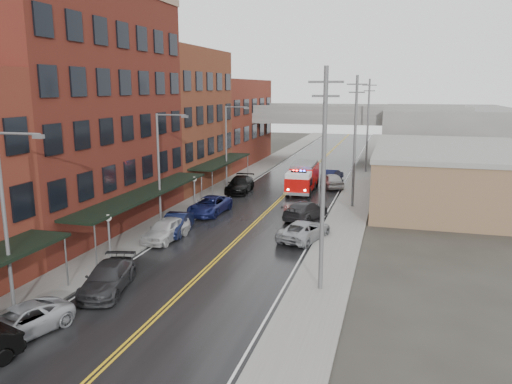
# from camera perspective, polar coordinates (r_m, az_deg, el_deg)

# --- Properties ---
(road) EXTENTS (11.00, 160.00, 0.02)m
(road) POSITION_cam_1_polar(r_m,az_deg,el_deg) (43.44, 0.84, -2.69)
(road) COLOR black
(road) RESTS_ON ground
(sidewalk_left) EXTENTS (3.00, 160.00, 0.15)m
(sidewalk_left) POSITION_cam_1_polar(r_m,az_deg,el_deg) (45.77, -8.03, -1.96)
(sidewalk_left) COLOR slate
(sidewalk_left) RESTS_ON ground
(sidewalk_right) EXTENTS (3.00, 160.00, 0.15)m
(sidewalk_right) POSITION_cam_1_polar(r_m,az_deg,el_deg) (42.21, 10.48, -3.23)
(sidewalk_right) COLOR slate
(sidewalk_right) RESTS_ON ground
(curb_left) EXTENTS (0.30, 160.00, 0.15)m
(curb_left) POSITION_cam_1_polar(r_m,az_deg,el_deg) (45.15, -6.11, -2.11)
(curb_left) COLOR gray
(curb_left) RESTS_ON ground
(curb_right) EXTENTS (0.30, 160.00, 0.15)m
(curb_right) POSITION_cam_1_polar(r_m,az_deg,el_deg) (42.38, 8.26, -3.10)
(curb_right) COLOR gray
(curb_right) RESTS_ON ground
(brick_building_b) EXTENTS (9.00, 20.00, 18.00)m
(brick_building_b) POSITION_cam_1_polar(r_m,az_deg,el_deg) (41.39, -20.08, 8.49)
(brick_building_b) COLOR #501B15
(brick_building_b) RESTS_ON ground
(brick_building_c) EXTENTS (9.00, 15.00, 15.00)m
(brick_building_c) POSITION_cam_1_polar(r_m,az_deg,el_deg) (56.62, -9.59, 8.24)
(brick_building_c) COLOR brown
(brick_building_c) RESTS_ON ground
(brick_building_far) EXTENTS (9.00, 20.00, 12.00)m
(brick_building_far) POSITION_cam_1_polar(r_m,az_deg,el_deg) (72.90, -3.66, 7.97)
(brick_building_far) COLOR maroon
(brick_building_far) RESTS_ON ground
(tan_building) EXTENTS (14.00, 22.00, 5.00)m
(tan_building) POSITION_cam_1_polar(r_m,az_deg,el_deg) (51.62, 21.30, 1.66)
(tan_building) COLOR #835F46
(tan_building) RESTS_ON ground
(right_far_block) EXTENTS (18.00, 30.00, 8.00)m
(right_far_block) POSITION_cam_1_polar(r_m,az_deg,el_deg) (81.27, 20.86, 6.21)
(right_far_block) COLOR slate
(right_far_block) RESTS_ON ground
(awning_1) EXTENTS (2.60, 18.00, 3.09)m
(awning_1) POSITION_cam_1_polar(r_m,az_deg,el_deg) (39.08, -12.51, -0.14)
(awning_1) COLOR black
(awning_1) RESTS_ON ground
(awning_2) EXTENTS (2.60, 13.00, 3.09)m
(awning_2) POSITION_cam_1_polar(r_m,az_deg,el_deg) (54.88, -3.92, 3.52)
(awning_2) COLOR black
(awning_2) RESTS_ON ground
(globe_lamp_1) EXTENTS (0.44, 0.44, 3.12)m
(globe_lamp_1) POSITION_cam_1_polar(r_m,az_deg,el_deg) (32.83, -16.50, -3.85)
(globe_lamp_1) COLOR #59595B
(globe_lamp_1) RESTS_ON ground
(globe_lamp_2) EXTENTS (0.44, 0.44, 3.12)m
(globe_lamp_2) POSITION_cam_1_polar(r_m,az_deg,el_deg) (44.95, -7.06, 0.73)
(globe_lamp_2) COLOR #59595B
(globe_lamp_2) RESTS_ON ground
(street_lamp_0) EXTENTS (2.64, 0.22, 9.00)m
(street_lamp_0) POSITION_cam_1_polar(r_m,az_deg,el_deg) (26.06, -26.46, -2.13)
(street_lamp_0) COLOR #59595B
(street_lamp_0) RESTS_ON ground
(street_lamp_1) EXTENTS (2.64, 0.22, 9.00)m
(street_lamp_1) POSITION_cam_1_polar(r_m,az_deg,el_deg) (39.14, -10.75, 3.22)
(street_lamp_1) COLOR #59595B
(street_lamp_1) RESTS_ON ground
(street_lamp_2) EXTENTS (2.64, 0.22, 9.00)m
(street_lamp_2) POSITION_cam_1_polar(r_m,az_deg,el_deg) (53.82, -3.18, 5.73)
(street_lamp_2) COLOR #59595B
(street_lamp_2) RESTS_ON ground
(utility_pole_0) EXTENTS (1.80, 0.24, 12.00)m
(utility_pole_0) POSITION_cam_1_polar(r_m,az_deg,el_deg) (26.30, 7.70, 1.64)
(utility_pole_0) COLOR #59595B
(utility_pole_0) RESTS_ON ground
(utility_pole_1) EXTENTS (1.80, 0.24, 12.00)m
(utility_pole_1) POSITION_cam_1_polar(r_m,az_deg,el_deg) (46.02, 11.24, 5.88)
(utility_pole_1) COLOR #59595B
(utility_pole_1) RESTS_ON ground
(utility_pole_2) EXTENTS (1.80, 0.24, 12.00)m
(utility_pole_2) POSITION_cam_1_polar(r_m,az_deg,el_deg) (65.91, 12.66, 7.56)
(utility_pole_2) COLOR #59595B
(utility_pole_2) RESTS_ON ground
(overpass) EXTENTS (40.00, 10.00, 7.50)m
(overpass) POSITION_cam_1_polar(r_m,az_deg,el_deg) (73.60, 7.31, 7.93)
(overpass) COLOR slate
(overpass) RESTS_ON ground
(fire_truck) EXTENTS (3.36, 8.01, 2.90)m
(fire_truck) POSITION_cam_1_polar(r_m,az_deg,el_deg) (53.37, 5.36, 1.72)
(fire_truck) COLOR #B60B08
(fire_truck) RESTS_ON ground
(parked_car_left_2) EXTENTS (3.58, 5.27, 1.34)m
(parked_car_left_2) POSITION_cam_1_polar(r_m,az_deg,el_deg) (25.25, -25.54, -13.33)
(parked_car_left_2) COLOR #9B9EA2
(parked_car_left_2) RESTS_ON ground
(parked_car_left_3) EXTENTS (3.22, 5.48, 1.49)m
(parked_car_left_3) POSITION_cam_1_polar(r_m,az_deg,el_deg) (28.75, -16.58, -9.40)
(parked_car_left_3) COLOR #27272A
(parked_car_left_3) RESTS_ON ground
(parked_car_left_4) EXTENTS (2.29, 4.90, 1.62)m
(parked_car_left_4) POSITION_cam_1_polar(r_m,az_deg,el_deg) (36.94, -10.25, -4.22)
(parked_car_left_4) COLOR #BCBCBC
(parked_car_left_4) RESTS_ON ground
(parked_car_left_5) EXTENTS (2.15, 4.78, 1.52)m
(parked_car_left_5) POSITION_cam_1_polar(r_m,az_deg,el_deg) (38.43, -9.14, -3.63)
(parked_car_left_5) COLOR black
(parked_car_left_5) RESTS_ON ground
(parked_car_left_6) EXTENTS (2.80, 5.57, 1.51)m
(parked_car_left_6) POSITION_cam_1_polar(r_m,az_deg,el_deg) (44.02, -5.32, -1.54)
(parked_car_left_6) COLOR #141B4E
(parked_car_left_6) RESTS_ON ground
(parked_car_left_7) EXTENTS (2.75, 5.84, 1.65)m
(parked_car_left_7) POSITION_cam_1_polar(r_m,az_deg,el_deg) (52.93, -1.85, 0.86)
(parked_car_left_7) COLOR black
(parked_car_left_7) RESTS_ON ground
(parked_car_right_0) EXTENTS (3.74, 5.65, 1.44)m
(parked_car_right_0) POSITION_cam_1_polar(r_m,az_deg,el_deg) (36.63, 5.57, -4.37)
(parked_car_right_0) COLOR #929599
(parked_car_right_0) RESTS_ON ground
(parked_car_right_1) EXTENTS (3.63, 5.74, 1.55)m
(parked_car_right_1) POSITION_cam_1_polar(r_m,az_deg,el_deg) (42.29, 5.68, -2.08)
(parked_car_right_1) COLOR #262629
(parked_car_right_1) RESTS_ON ground
(parked_car_right_2) EXTENTS (3.44, 5.17, 1.64)m
(parked_car_right_2) POSITION_cam_1_polar(r_m,az_deg,el_deg) (55.81, 8.68, 1.30)
(parked_car_right_2) COLOR #B7B7B7
(parked_car_right_2) RESTS_ON ground
(parked_car_right_3) EXTENTS (2.32, 4.38, 1.37)m
(parked_car_right_3) POSITION_cam_1_polar(r_m,az_deg,el_deg) (60.24, 8.72, 1.94)
(parked_car_right_3) COLOR black
(parked_car_right_3) RESTS_ON ground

